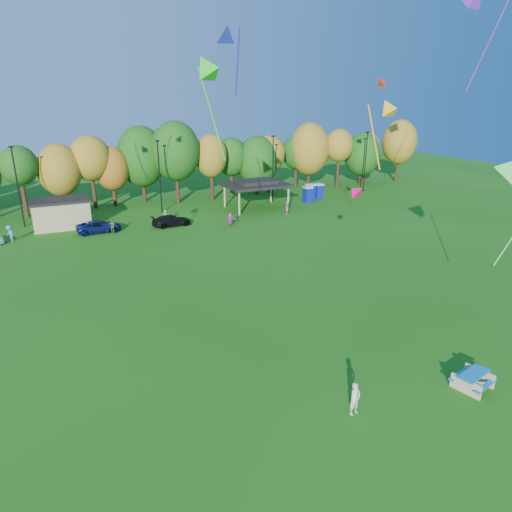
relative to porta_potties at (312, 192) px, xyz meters
name	(u,v)px	position (x,y,z in m)	size (l,w,h in m)	color
ground	(314,384)	(-23.44, -38.14, -1.10)	(160.00, 160.00, 0.00)	#19600F
tree_line	(126,162)	(-24.47, 7.38, 4.82)	(93.57, 10.55, 11.15)	black
lamp_posts	(160,174)	(-21.44, 1.86, 3.80)	(64.50, 0.25, 9.09)	black
utility_building	(61,213)	(-33.44, -0.14, 0.54)	(6.30, 4.30, 3.25)	tan
pavilion	(256,184)	(-9.44, -1.14, 2.13)	(8.20, 6.20, 3.77)	tan
porta_potties	(312,192)	(0.00, 0.00, 0.00)	(3.75, 2.58, 2.18)	#0B1B92
picnic_table	(473,379)	(-16.22, -41.84, -0.60)	(2.31, 2.06, 0.86)	tan
kite_flyer	(355,399)	(-22.98, -40.92, -0.27)	(0.60, 0.39, 1.65)	beige
car_c	(99,226)	(-29.95, -4.13, -0.44)	(2.20, 4.76, 1.32)	#0E1857
car_d	(171,221)	(-22.05, -5.00, -0.45)	(1.81, 4.46, 1.29)	black
far_person_0	(287,208)	(-7.30, -5.77, -0.26)	(0.61, 0.40, 1.67)	#C95F96
far_person_2	(10,234)	(-38.66, -3.83, -0.22)	(1.13, 0.65, 1.75)	#547DBA
far_person_3	(166,216)	(-22.27, -3.28, -0.33)	(0.75, 0.49, 1.54)	#658B5F
far_person_4	(230,220)	(-16.05, -8.25, -0.26)	(1.55, 0.49, 1.67)	#AE487B
far_person_5	(113,226)	(-28.64, -5.33, -0.26)	(0.98, 0.41, 1.68)	#4D7346
kite_0	(387,108)	(-11.67, -28.07, 12.35)	(1.52, 3.33, 5.47)	yellow
kite_1	(359,191)	(-14.20, -28.76, 6.61)	(1.30, 1.55, 1.36)	#EE0D52
kite_6	(206,67)	(-23.84, -23.89, 14.97)	(2.93, 4.43, 7.62)	#20D71C
kite_8	(226,33)	(-23.28, -26.31, 16.81)	(1.62, 2.87, 4.57)	#1C2B9B
kite_12	(380,81)	(-1.57, -14.78, 14.54)	(1.78, 1.55, 1.53)	red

